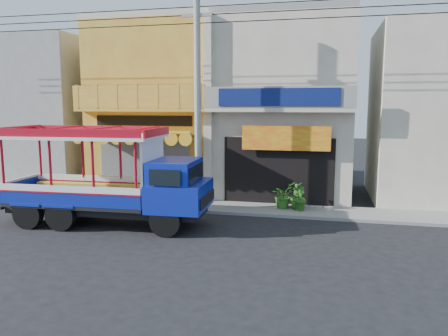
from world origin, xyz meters
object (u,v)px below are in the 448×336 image
Objects in this scene: songthaew_truck at (120,179)px; potted_plant_c at (298,195)px; utility_pole at (201,84)px; potted_plant_a at (283,195)px; green_sign at (108,192)px; potted_plant_b at (299,198)px.

potted_plant_c is (5.98, 3.41, -1.00)m from songthaew_truck.
utility_pole reaches higher than potted_plant_a.
utility_pole is 28.86× the size of green_sign.
utility_pole reaches higher than green_sign.
green_sign is at bearing 174.35° from utility_pole.
utility_pole is at bearing 131.33° from potted_plant_a.
potted_plant_a is at bearing 15.83° from utility_pole.
songthaew_truck is 6.96m from potted_plant_c.
potted_plant_c is (3.73, 0.83, -4.36)m from utility_pole.
potted_plant_b is 0.89× the size of potted_plant_c.
potted_plant_b is at bearing 8.61° from utility_pole.
utility_pole is 5.46m from potted_plant_a.
songthaew_truck is 7.64× the size of potted_plant_b.
songthaew_truck is at bearing -131.05° from utility_pole.
potted_plant_a is 1.06× the size of potted_plant_b.
potted_plant_b is at bearing 1.03° from green_sign.
potted_plant_b reaches higher than green_sign.
potted_plant_b is 0.27m from potted_plant_c.
songthaew_truck reaches higher than potted_plant_b.
potted_plant_b is (3.81, 0.58, -4.42)m from utility_pole.
songthaew_truck reaches higher than potted_plant_c.
potted_plant_c is at bearing 2.81° from green_sign.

